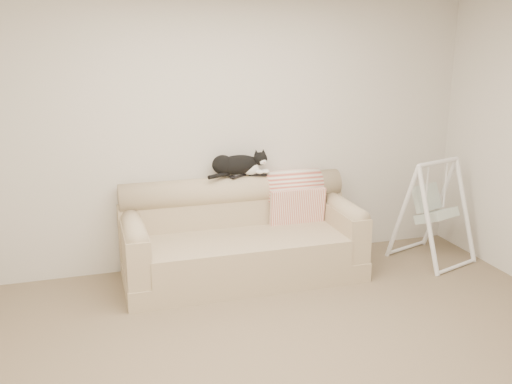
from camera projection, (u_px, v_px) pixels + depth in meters
ground_plane at (294, 364)px, 3.95m from camera, size 5.00×5.00×0.00m
room_shell at (299, 148)px, 3.54m from camera, size 5.04×4.04×2.60m
sofa at (241, 239)px, 5.36m from camera, size 2.20×0.93×0.90m
remote_a at (238, 175)px, 5.44m from camera, size 0.18×0.14×0.03m
remote_b at (258, 174)px, 5.49m from camera, size 0.18×0.09×0.02m
tuxedo_cat at (238, 165)px, 5.42m from camera, size 0.63×0.28×0.25m
throw_blanket at (293, 190)px, 5.64m from camera, size 0.56×0.38×0.58m
baby_swing at (433, 210)px, 5.69m from camera, size 0.81×0.84×1.04m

